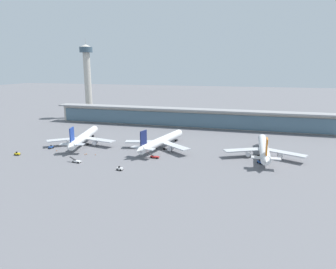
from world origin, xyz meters
TOP-DOWN VIEW (x-y plane):
  - ground_plane at (0.00, 0.00)m, footprint 1200.00×1200.00m
  - airliner_left_stand at (-52.11, 1.92)m, footprint 42.10×55.66m
  - airliner_centre_stand at (-1.67, 5.42)m, footprint 42.41×55.91m
  - airliner_right_stand at (57.27, 4.96)m, footprint 43.30×56.17m
  - service_truck_near_nose_red at (0.31, -13.79)m, footprint 6.91×2.37m
  - service_truck_under_wing_blue at (55.22, -8.34)m, footprint 3.10×3.30m
  - service_truck_mid_apron_white at (-36.18, -32.01)m, footprint 6.93×2.55m
  - service_truck_by_tail_white at (-9.52, -36.93)m, footprint 3.13×2.22m
  - service_truck_on_taxiway_yellow at (-75.23, -29.55)m, footprint 2.98×1.92m
  - service_truck_at_far_stand_blue at (-66.06, -12.29)m, footprint 2.43×3.22m
  - terminal_building at (0.00, 76.07)m, footprint 232.92×12.80m
  - control_tower at (-102.44, 96.52)m, footprint 12.00×12.00m
  - safety_cone_alpha at (-39.28, -18.45)m, footprint 0.62×0.62m
  - safety_cone_bravo at (-38.83, -17.57)m, footprint 0.62×0.62m
  - safety_cone_charlie at (-33.43, -17.18)m, footprint 0.62×0.62m
  - safety_cone_delta at (-59.36, -16.20)m, footprint 0.62×0.62m

SIDE VIEW (x-z plane):
  - ground_plane at x=0.00m, z-range 0.00..0.00m
  - safety_cone_alpha at x=-39.28m, z-range -0.03..0.67m
  - safety_cone_bravo at x=-38.83m, z-range -0.03..0.67m
  - safety_cone_charlie at x=-33.43m, z-range -0.03..0.67m
  - safety_cone_delta at x=-59.36m, z-range -0.03..0.67m
  - service_truck_near_nose_red at x=0.31m, z-range -0.54..2.16m
  - service_truck_mid_apron_white at x=-36.18m, z-range -0.54..2.16m
  - service_truck_under_wing_blue at x=55.22m, z-range -0.15..1.90m
  - service_truck_by_tail_white at x=-9.52m, z-range -0.15..1.90m
  - service_truck_on_taxiway_yellow at x=-75.23m, z-range -0.15..1.90m
  - service_truck_at_far_stand_blue at x=-66.06m, z-range -0.15..1.90m
  - airliner_left_stand at x=-52.11m, z-range -2.77..12.21m
  - airliner_centre_stand at x=-1.67m, z-range -2.77..12.21m
  - airliner_right_stand at x=57.27m, z-range -2.77..12.21m
  - terminal_building at x=0.00m, z-range 0.27..15.47m
  - control_tower at x=-102.44m, z-range 3.30..76.82m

